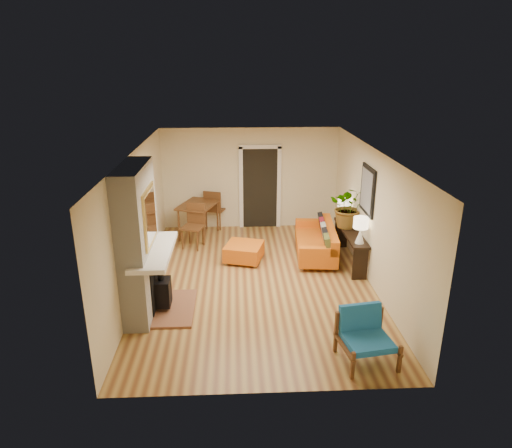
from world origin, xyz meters
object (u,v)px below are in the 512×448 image
at_px(blue_chair, 365,333).
at_px(dining_table, 201,211).
at_px(lamp_far, 344,206).
at_px(sofa, 319,241).
at_px(console_table, 351,238).
at_px(houseplant, 349,207).
at_px(lamp_near, 361,227).
at_px(ottoman, 244,251).

relative_size(blue_chair, dining_table, 0.44).
bearing_deg(lamp_far, blue_chair, -98.51).
height_order(sofa, lamp_far, lamp_far).
bearing_deg(sofa, lamp_far, 27.75).
height_order(sofa, dining_table, dining_table).
height_order(console_table, houseplant, houseplant).
bearing_deg(lamp_near, sofa, 119.11).
bearing_deg(sofa, console_table, -34.25).
bearing_deg(ottoman, houseplant, 1.56).
xyz_separation_m(lamp_near, houseplant, (-0.01, 0.93, 0.13)).
distance_m(dining_table, lamp_far, 3.47).
bearing_deg(dining_table, houseplant, -24.17).
xyz_separation_m(ottoman, lamp_near, (2.29, -0.86, 0.84)).
bearing_deg(blue_chair, lamp_near, 77.17).
bearing_deg(lamp_far, lamp_near, -90.00).
xyz_separation_m(console_table, lamp_near, (0.00, -0.68, 0.49)).
distance_m(ottoman, houseplant, 2.48).
xyz_separation_m(sofa, blue_chair, (-0.01, -3.80, 0.09)).
xyz_separation_m(blue_chair, dining_table, (-2.69, 5.11, 0.25)).
relative_size(lamp_near, lamp_far, 1.00).
distance_m(sofa, dining_table, 3.02).
xyz_separation_m(dining_table, houseplant, (3.29, -1.48, 0.52)).
height_order(ottoman, houseplant, houseplant).
bearing_deg(blue_chair, sofa, 89.87).
distance_m(dining_table, lamp_near, 4.11).
distance_m(console_table, houseplant, 0.67).
distance_m(lamp_far, houseplant, 0.50).
height_order(dining_table, lamp_far, lamp_far).
xyz_separation_m(blue_chair, lamp_near, (0.62, 2.71, 0.64)).
bearing_deg(blue_chair, ottoman, 115.18).
height_order(console_table, lamp_far, lamp_far).
xyz_separation_m(blue_chair, houseplant, (0.61, 3.63, 0.77)).
relative_size(ottoman, lamp_near, 1.75).
bearing_deg(lamp_near, ottoman, 159.34).
xyz_separation_m(lamp_far, houseplant, (-0.01, -0.48, 0.13)).
bearing_deg(blue_chair, lamp_far, 81.49).
distance_m(console_table, lamp_near, 0.83).
bearing_deg(dining_table, ottoman, -56.75).
bearing_deg(houseplant, sofa, 164.67).
xyz_separation_m(ottoman, houseplant, (2.28, 0.06, 0.97)).
distance_m(ottoman, dining_table, 1.90).
distance_m(dining_table, houseplant, 3.65).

